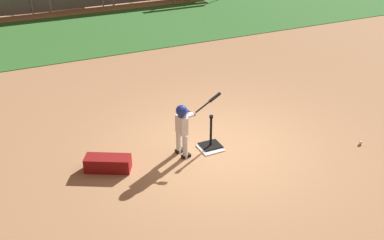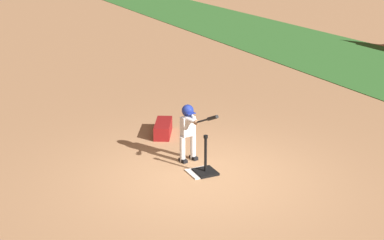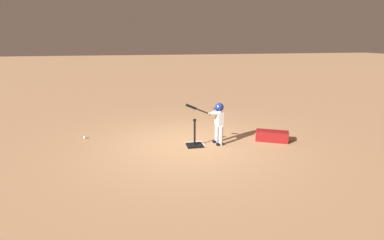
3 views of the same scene
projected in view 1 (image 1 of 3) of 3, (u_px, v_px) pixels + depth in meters
name	position (u px, v px, depth m)	size (l,w,h in m)	color
ground_plane	(220.00, 148.00, 9.05)	(90.00, 90.00, 0.00)	#AD7F56
grass_outfield_strip	(105.00, 31.00, 16.05)	(56.00, 5.20, 0.02)	#33702D
home_plate	(210.00, 148.00, 9.04)	(0.44, 0.44, 0.02)	white
batting_tee	(211.00, 142.00, 9.06)	(0.40, 0.36, 0.71)	black
batter_child	(183.00, 124.00, 8.53)	(1.01, 0.35, 1.14)	silver
baseball	(361.00, 143.00, 9.16)	(0.07, 0.07, 0.07)	white
equipment_bag	(108.00, 163.00, 8.31)	(0.84, 0.32, 0.28)	maroon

